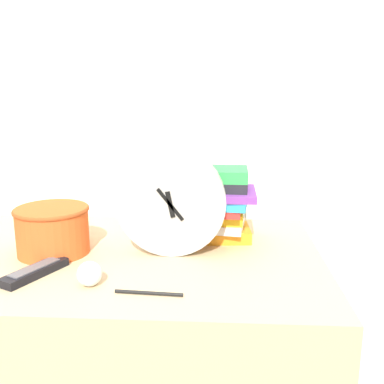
# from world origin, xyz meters

# --- Properties ---
(wall_back) EXTENTS (6.00, 0.04, 2.40)m
(wall_back) POSITION_xyz_m (0.00, 0.77, 1.20)
(wall_back) COLOR silver
(wall_back) RESTS_ON ground_plane
(desk) EXTENTS (1.05, 0.70, 0.74)m
(desk) POSITION_xyz_m (0.00, 0.35, 0.37)
(desk) COLOR tan
(desk) RESTS_ON ground_plane
(desk_clock) EXTENTS (0.29, 0.05, 0.29)m
(desk_clock) POSITION_xyz_m (0.12, 0.36, 0.88)
(desk_clock) COLOR #B7B2A8
(desk_clock) RESTS_ON desk
(book_stack) EXTENTS (0.25, 0.20, 0.22)m
(book_stack) POSITION_xyz_m (0.22, 0.48, 0.85)
(book_stack) COLOR orange
(book_stack) RESTS_ON desk
(basket) EXTENTS (0.20, 0.20, 0.13)m
(basket) POSITION_xyz_m (-0.21, 0.35, 0.81)
(basket) COLOR #E05623
(basket) RESTS_ON desk
(tv_remote) EXTENTS (0.12, 0.18, 0.02)m
(tv_remote) POSITION_xyz_m (-0.20, 0.20, 0.75)
(tv_remote) COLOR black
(tv_remote) RESTS_ON desk
(crumpled_paper_ball) EXTENTS (0.06, 0.06, 0.06)m
(crumpled_paper_ball) POSITION_xyz_m (-0.05, 0.15, 0.76)
(crumpled_paper_ball) COLOR white
(crumpled_paper_ball) RESTS_ON desk
(pen) EXTENTS (0.15, 0.02, 0.01)m
(pen) POSITION_xyz_m (0.09, 0.11, 0.74)
(pen) COLOR black
(pen) RESTS_ON desk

